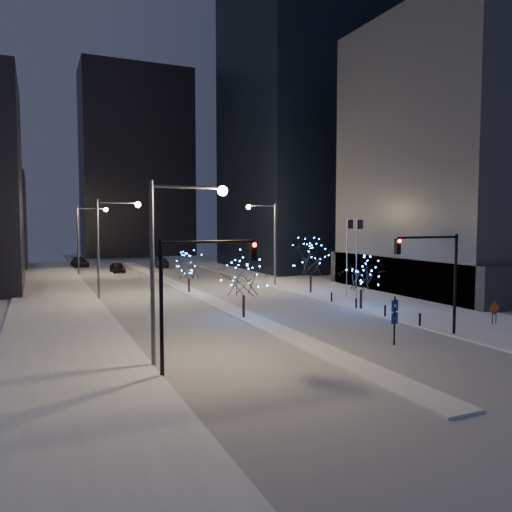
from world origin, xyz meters
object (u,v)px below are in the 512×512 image
car_near (117,267)px  holiday_tree_plaza_near (361,275)px  street_lamp_w_mid (109,235)px  construction_sign (494,310)px  street_lamp_w_near (172,246)px  car_mid (160,263)px  street_lamp_east (268,233)px  holiday_tree_median_far (189,267)px  holiday_tree_plaza_far (311,259)px  street_lamp_w_far (85,231)px  traffic_signal_east (438,268)px  holiday_tree_median_near (244,276)px  traffic_signal_west (191,282)px  car_far (80,262)px  wayfinding_sign (395,315)px

car_near → holiday_tree_plaza_near: 44.74m
street_lamp_w_mid → car_near: street_lamp_w_mid is taller
holiday_tree_plaza_near → construction_sign: bearing=-61.2°
street_lamp_w_near → car_mid: bearing=77.7°
street_lamp_east → car_mid: street_lamp_east is taller
holiday_tree_median_far → holiday_tree_plaza_far: size_ratio=0.77×
street_lamp_w_far → holiday_tree_plaza_far: street_lamp_w_far is taller
traffic_signal_east → holiday_tree_plaza_near: 10.95m
traffic_signal_east → construction_sign: 7.77m
holiday_tree_median_near → construction_sign: 19.22m
traffic_signal_west → holiday_tree_plaza_far: (19.97, 22.27, -0.99)m
holiday_tree_plaza_near → car_mid: bearing=98.5°
street_lamp_east → holiday_tree_plaza_far: 8.31m
holiday_tree_median_near → construction_sign: holiday_tree_median_near is taller
street_lamp_w_near → holiday_tree_median_near: (8.44, 10.23, -3.03)m
holiday_tree_plaza_near → street_lamp_east: bearing=91.3°
traffic_signal_west → holiday_tree_plaza_near: (18.94, 11.72, -1.61)m
car_near → car_mid: car_near is taller
street_lamp_east → construction_sign: street_lamp_east is taller
car_mid → holiday_tree_median_far: 31.41m
street_lamp_w_mid → car_near: bearing=80.1°
holiday_tree_median_far → street_lamp_w_far: bearing=109.2°
holiday_tree_median_far → traffic_signal_west: bearing=-105.9°
street_lamp_w_near → holiday_tree_plaza_near: size_ratio=2.19×
holiday_tree_median_near → construction_sign: (16.23, -10.04, -2.29)m
street_lamp_east → holiday_tree_plaza_near: size_ratio=2.19×
street_lamp_east → car_far: street_lamp_east is taller
street_lamp_w_near → traffic_signal_east: bearing=-3.2°
street_lamp_w_mid → wayfinding_sign: street_lamp_w_mid is taller
street_lamp_w_near → holiday_tree_plaza_near: 21.99m
traffic_signal_west → holiday_tree_plaza_far: 29.93m
car_far → wayfinding_sign: size_ratio=1.82×
holiday_tree_median_near → holiday_tree_plaza_near: bearing=-2.7°
street_lamp_w_far → construction_sign: size_ratio=5.84×
car_mid → construction_sign: 58.01m
street_lamp_w_far → holiday_tree_plaza_near: 44.86m
holiday_tree_median_far → street_lamp_w_mid: bearing=-174.6°
street_lamp_east → car_near: 28.42m
street_lamp_w_near → holiday_tree_median_far: street_lamp_w_near is taller
street_lamp_w_mid → holiday_tree_plaza_near: street_lamp_w_mid is taller
street_lamp_w_near → car_near: (4.70, 51.89, -5.72)m
holiday_tree_median_near → holiday_tree_plaza_near: holiday_tree_median_near is taller
car_far → holiday_tree_plaza_near: size_ratio=1.24×
holiday_tree_median_far → holiday_tree_plaza_near: 19.49m
traffic_signal_west → traffic_signal_east: same height
street_lamp_w_near → traffic_signal_east: 17.99m
street_lamp_w_mid → street_lamp_w_far: bearing=90.0°
car_near → holiday_tree_plaza_far: holiday_tree_plaza_far is taller
street_lamp_w_near → construction_sign: (24.67, 0.19, -5.32)m
street_lamp_w_near → street_lamp_w_mid: bearing=90.0°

